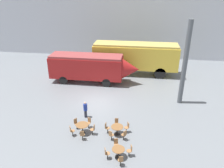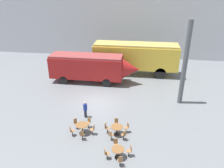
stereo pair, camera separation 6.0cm
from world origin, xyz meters
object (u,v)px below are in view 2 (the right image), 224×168
object	(u,v)px
passenger_coach_vintage	(135,56)
streamlined_locomotive	(93,67)
visitor_person	(85,109)
cafe_table_mid	(118,151)
cafe_chair_0	(71,130)
cafe_table_near	(82,126)
cafe_table_far	(117,128)

from	to	relation	value
passenger_coach_vintage	streamlined_locomotive	world-z (taller)	passenger_coach_vintage
visitor_person	passenger_coach_vintage	bearing A→B (deg)	71.01
passenger_coach_vintage	cafe_table_mid	bearing A→B (deg)	-91.35
passenger_coach_vintage	cafe_chair_0	size ratio (longest dim) A/B	12.10
streamlined_locomotive	cafe_table_mid	bearing A→B (deg)	-70.05
cafe_table_near	cafe_table_mid	size ratio (longest dim) A/B	1.14
cafe_chair_0	visitor_person	xyz separation A→B (m)	(0.41, 2.70, 0.31)
cafe_chair_0	visitor_person	distance (m)	2.75
cafe_table_far	passenger_coach_vintage	bearing A→B (deg)	86.73
cafe_table_far	visitor_person	size ratio (longest dim) A/B	0.62
streamlined_locomotive	cafe_table_mid	world-z (taller)	streamlined_locomotive
cafe_table_far	cafe_table_mid	bearing A→B (deg)	-81.27
passenger_coach_vintage	cafe_table_far	xyz separation A→B (m)	(-0.74, -12.95, -1.83)
cafe_table_mid	cafe_table_far	distance (m)	2.47
cafe_table_near	visitor_person	xyz separation A→B (m)	(-0.32, 2.23, 0.18)
passenger_coach_vintage	cafe_table_near	bearing A→B (deg)	-104.65
streamlined_locomotive	cafe_table_mid	size ratio (longest dim) A/B	11.90
cafe_chair_0	visitor_person	size ratio (longest dim) A/B	0.57
cafe_table_near	streamlined_locomotive	bearing A→B (deg)	97.54
streamlined_locomotive	cafe_table_mid	xyz separation A→B (m)	(4.37, -12.04, -1.38)
cafe_table_near	cafe_table_mid	xyz separation A→B (m)	(3.07, -2.24, -0.08)
visitor_person	cafe_chair_0	bearing A→B (deg)	-98.69
cafe_table_near	visitor_person	distance (m)	2.26
cafe_table_near	visitor_person	size ratio (longest dim) A/B	0.65
cafe_chair_0	cafe_table_far	bearing A→B (deg)	-21.61
cafe_table_mid	cafe_chair_0	distance (m)	4.20
passenger_coach_vintage	cafe_chair_0	xyz separation A→B (m)	(-4.17, -13.62, -1.91)
cafe_table_near	cafe_table_far	xyz separation A→B (m)	(2.70, 0.20, -0.05)
cafe_table_far	visitor_person	xyz separation A→B (m)	(-3.02, 2.03, 0.23)
streamlined_locomotive	cafe_table_far	bearing A→B (deg)	-67.40
cafe_table_mid	cafe_chair_0	size ratio (longest dim) A/B	1.00
cafe_table_near	visitor_person	bearing A→B (deg)	98.10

